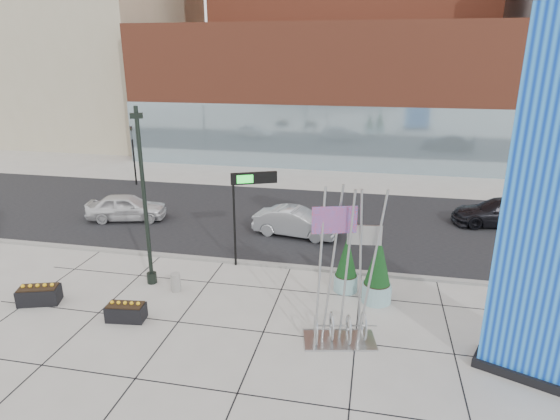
% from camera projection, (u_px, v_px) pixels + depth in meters
% --- Properties ---
extents(ground, '(160.00, 160.00, 0.00)m').
position_uv_depth(ground, '(243.00, 313.00, 16.53)').
color(ground, '#9E9991').
rests_on(ground, ground).
extents(street_asphalt, '(80.00, 12.00, 0.02)m').
position_uv_depth(street_asphalt, '(292.00, 220.00, 25.81)').
color(street_asphalt, black).
rests_on(street_asphalt, ground).
extents(curb_edge, '(80.00, 0.30, 0.12)m').
position_uv_depth(curb_edge, '(268.00, 264.00, 20.22)').
color(curb_edge, gray).
rests_on(curb_edge, ground).
extents(tower_podium, '(34.00, 10.00, 11.00)m').
position_uv_depth(tower_podium, '(340.00, 94.00, 39.68)').
color(tower_podium, brown).
rests_on(tower_podium, ground).
extents(tower_glass_front, '(34.00, 0.60, 5.00)m').
position_uv_depth(tower_glass_front, '(333.00, 139.00, 36.17)').
color(tower_glass_front, '#8CA5B2').
rests_on(tower_glass_front, ground).
extents(lamp_post, '(0.48, 0.38, 6.97)m').
position_uv_depth(lamp_post, '(146.00, 216.00, 17.84)').
color(lamp_post, black).
rests_on(lamp_post, ground).
extents(public_art_sculpture, '(2.44, 1.57, 5.14)m').
position_uv_depth(public_art_sculpture, '(342.00, 304.00, 14.50)').
color(public_art_sculpture, '#AEB1B3').
rests_on(public_art_sculpture, ground).
extents(concrete_bollard, '(0.38, 0.38, 0.73)m').
position_uv_depth(concrete_bollard, '(176.00, 282.00, 17.98)').
color(concrete_bollard, gray).
rests_on(concrete_bollard, ground).
extents(overhead_street_sign, '(1.83, 0.93, 4.09)m').
position_uv_depth(overhead_street_sign, '(250.00, 188.00, 19.08)').
color(overhead_street_sign, black).
rests_on(overhead_street_sign, ground).
extents(round_planter_east, '(1.04, 1.04, 2.60)m').
position_uv_depth(round_planter_east, '(378.00, 271.00, 16.93)').
color(round_planter_east, '#89B5B8').
rests_on(round_planter_east, ground).
extents(round_planter_mid, '(0.88, 0.88, 2.20)m').
position_uv_depth(round_planter_mid, '(380.00, 276.00, 16.97)').
color(round_planter_mid, '#89B5B8').
rests_on(round_planter_mid, ground).
extents(round_planter_west, '(0.91, 0.91, 2.28)m').
position_uv_depth(round_planter_west, '(346.00, 265.00, 17.80)').
color(round_planter_west, '#89B5B8').
rests_on(round_planter_west, ground).
extents(box_planter_north, '(1.57, 1.12, 0.78)m').
position_uv_depth(box_planter_north, '(39.00, 294.00, 17.11)').
color(box_planter_north, black).
rests_on(box_planter_north, ground).
extents(box_planter_south, '(1.36, 0.79, 0.71)m').
position_uv_depth(box_planter_south, '(126.00, 311.00, 16.03)').
color(box_planter_south, black).
rests_on(box_planter_south, ground).
extents(car_white_west, '(4.53, 2.66, 1.45)m').
position_uv_depth(car_white_west, '(127.00, 207.00, 25.62)').
color(car_white_west, silver).
rests_on(car_white_west, ground).
extents(car_silver_mid, '(4.43, 2.12, 1.40)m').
position_uv_depth(car_silver_mid, '(296.00, 222.00, 23.40)').
color(car_silver_mid, '#B2B5BA').
rests_on(car_silver_mid, ground).
extents(car_dark_east, '(5.13, 2.68, 1.42)m').
position_uv_depth(car_dark_east, '(500.00, 212.00, 24.83)').
color(car_dark_east, black).
rests_on(car_dark_east, ground).
extents(traffic_signal, '(0.15, 0.18, 4.10)m').
position_uv_depth(traffic_signal, '(133.00, 152.00, 32.02)').
color(traffic_signal, black).
rests_on(traffic_signal, ground).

